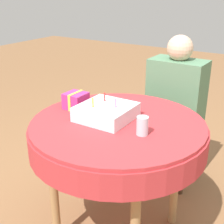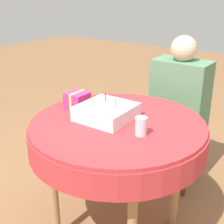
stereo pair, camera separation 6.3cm
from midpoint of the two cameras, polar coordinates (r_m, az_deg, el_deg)
name	(u,v)px [view 1 (the left image)]	position (r m, az deg, el deg)	size (l,w,h in m)	color
dining_table	(118,137)	(1.76, 0.02, -4.54)	(0.99, 0.99, 0.77)	#BC3338
chair	(178,120)	(2.48, 11.20, -1.40)	(0.37, 0.37, 0.94)	#4C331E
person	(175,100)	(2.34, 10.68, 2.23)	(0.40, 0.33, 1.15)	#DBB293
birthday_cake	(106,112)	(1.74, -2.08, 0.01)	(0.29, 0.29, 0.13)	white
drinking_glass	(142,126)	(1.56, 4.44, -2.53)	(0.06, 0.06, 0.10)	silver
gift_box	(76,101)	(1.91, -7.57, 2.07)	(0.12, 0.13, 0.10)	#D13384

